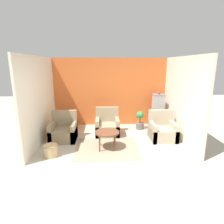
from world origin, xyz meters
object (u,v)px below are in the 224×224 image
object	(u,v)px
armchair_left	(64,131)
birdcage	(158,111)
coffee_table	(107,133)
armchair_middle	(107,126)
parrot	(159,91)
potted_plant	(140,120)
armchair_right	(162,131)
wicker_basket	(51,150)

from	to	relation	value
armchair_left	birdcage	xyz separation A→B (m)	(3.24, 1.04, 0.33)
coffee_table	armchair_left	bearing A→B (deg)	152.43
coffee_table	armchair_left	xyz separation A→B (m)	(-1.34, 0.70, -0.17)
armchair_left	armchair_middle	distance (m)	1.43
parrot	potted_plant	bearing A→B (deg)	-167.69
armchair_left	armchair_right	bearing A→B (deg)	-1.81
coffee_table	birdcage	distance (m)	2.58
armchair_middle	birdcage	xyz separation A→B (m)	(1.87, 0.63, 0.33)
potted_plant	wicker_basket	bearing A→B (deg)	-143.39
coffee_table	wicker_basket	world-z (taller)	coffee_table
armchair_middle	birdcage	world-z (taller)	birdcage
coffee_table	parrot	distance (m)	2.73
armchair_right	birdcage	bearing A→B (deg)	82.00
armchair_middle	wicker_basket	bearing A→B (deg)	-134.57
armchair_middle	birdcage	size ratio (longest dim) A/B	0.71
birdcage	parrot	world-z (taller)	parrot
armchair_right	parrot	distance (m)	1.58
parrot	armchair_right	bearing A→B (deg)	-97.99
coffee_table	armchair_middle	size ratio (longest dim) A/B	0.76
armchair_middle	wicker_basket	world-z (taller)	armchair_middle
parrot	potted_plant	distance (m)	1.22
armchair_right	armchair_middle	world-z (taller)	same
armchair_right	armchair_left	bearing A→B (deg)	178.19
armchair_middle	potted_plant	bearing A→B (deg)	22.09
coffee_table	wicker_basket	xyz separation A→B (m)	(-1.46, -0.40, -0.28)
parrot	wicker_basket	world-z (taller)	parrot
armchair_middle	parrot	size ratio (longest dim) A/B	3.86
coffee_table	armchair_right	xyz separation A→B (m)	(1.74, 0.60, -0.17)
potted_plant	coffee_table	bearing A→B (deg)	-127.52
armchair_left	armchair_right	size ratio (longest dim) A/B	1.00
armchair_middle	wicker_basket	distance (m)	2.12
armchair_middle	armchair_right	bearing A→B (deg)	-16.56
armchair_right	armchair_middle	size ratio (longest dim) A/B	1.00
birdcage	wicker_basket	xyz separation A→B (m)	(-3.36, -2.14, -0.45)
parrot	coffee_table	bearing A→B (deg)	-137.48
armchair_right	armchair_middle	xyz separation A→B (m)	(-1.71, 0.51, 0.00)
parrot	wicker_basket	xyz separation A→B (m)	(-3.36, -2.14, -1.19)
parrot	armchair_middle	bearing A→B (deg)	-161.32
armchair_middle	wicker_basket	xyz separation A→B (m)	(-1.48, -1.51, -0.11)
potted_plant	armchair_right	bearing A→B (deg)	-62.62
birdcage	potted_plant	distance (m)	0.74
coffee_table	wicker_basket	bearing A→B (deg)	-164.79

